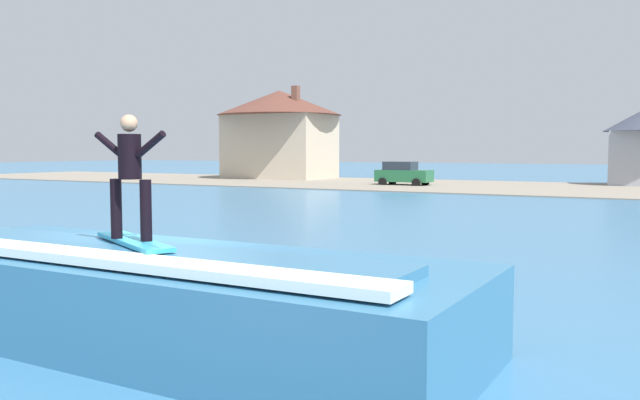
{
  "coord_description": "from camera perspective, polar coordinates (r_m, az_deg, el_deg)",
  "views": [
    {
      "loc": [
        7.54,
        -8.24,
        2.7
      ],
      "look_at": [
        0.99,
        3.43,
        1.7
      ],
      "focal_mm": 37.02,
      "sensor_mm": 36.0,
      "label": 1
    }
  ],
  "objects": [
    {
      "name": "ground_plane",
      "position": [
        11.49,
        -12.97,
        -9.42
      ],
      "size": [
        260.0,
        260.0,
        0.0
      ],
      "primitive_type": "plane",
      "color": "teal"
    },
    {
      "name": "wave_crest",
      "position": [
        9.73,
        -14.0,
        -7.97
      ],
      "size": [
        9.25,
        3.23,
        1.39
      ],
      "color": "teal",
      "rests_on": "ground_plane"
    },
    {
      "name": "shoreline_bank",
      "position": [
        49.01,
        20.41,
        0.92
      ],
      "size": [
        120.0,
        17.68,
        0.08
      ],
      "color": "gray",
      "rests_on": "ground_plane"
    },
    {
      "name": "surfboard",
      "position": [
        9.7,
        -15.81,
        -3.46
      ],
      "size": [
        2.16,
        1.36,
        0.06
      ],
      "color": "#33A5CC",
      "rests_on": "wave_crest"
    },
    {
      "name": "car_near_shore",
      "position": [
        50.77,
        7.19,
        2.29
      ],
      "size": [
        4.18,
        2.15,
        1.86
      ],
      "color": "#23663D",
      "rests_on": "ground_plane"
    },
    {
      "name": "surfer",
      "position": [
        9.58,
        -16.11,
        2.54
      ],
      "size": [
        1.31,
        0.32,
        1.75
      ],
      "color": "black",
      "rests_on": "surfboard"
    },
    {
      "name": "house_with_chimney",
      "position": [
        62.73,
        -3.52,
        6.38
      ],
      "size": [
        11.76,
        11.76,
        8.58
      ],
      "color": "beige",
      "rests_on": "ground_plane"
    }
  ]
}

